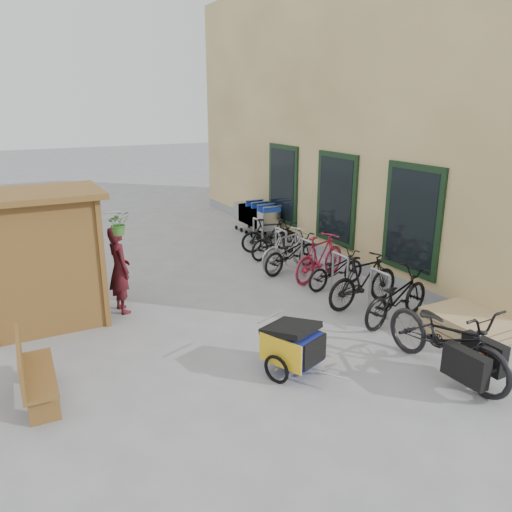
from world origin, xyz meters
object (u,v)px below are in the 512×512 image
pallet_stack (465,325)px  bike_5 (287,249)px  bike_4 (291,253)px  bench (32,372)px  child_trailer (293,344)px  bike_6 (276,240)px  bike_3 (320,257)px  bike_1 (364,280)px  bike_0 (397,297)px  shopping_carts (256,215)px  bike_7 (269,235)px  person_kiosk (120,270)px  kiosk (35,241)px  bike_2 (336,269)px  cargo_bike (448,338)px

pallet_stack → bike_5: bearing=100.3°
bike_4 → bike_5: bearing=-16.7°
bench → child_trailer: (3.45, -0.94, 0.01)m
bike_6 → bike_3: bearing=165.7°
bike_4 → bike_6: bike_4 is taller
bike_1 → bike_4: bearing=-1.0°
bike_0 → bike_5: (-0.19, 3.48, 0.02)m
shopping_carts → bike_5: (-0.82, -3.15, -0.12)m
bike_3 → bike_5: bearing=-4.4°
shopping_carts → bike_7: bearing=-106.7°
person_kiosk → child_trailer: bearing=-160.9°
bike_4 → bench: bearing=102.8°
bike_5 → pallet_stack: bearing=176.1°
kiosk → bench: kiosk is taller
kiosk → bike_6: kiosk is taller
pallet_stack → bike_2: bike_2 is taller
person_kiosk → bike_3: bearing=-100.8°
person_kiosk → bike_2: (4.38, -0.85, -0.43)m
kiosk → bike_4: bearing=4.6°
cargo_bike → bike_2: (0.74, 3.67, -0.16)m
bike_4 → bike_7: bearing=-25.4°
pallet_stack → child_trailer: (-3.22, 0.37, 0.24)m
shopping_carts → bike_5: shopping_carts is taller
bench → bike_5: 6.66m
person_kiosk → bike_5: (4.09, 0.69, -0.33)m
pallet_stack → bike_3: bearing=99.1°
cargo_bike → bike_2: bearing=77.3°
pallet_stack → bike_7: bike_7 is taller
bike_3 → child_trailer: bearing=120.7°
person_kiosk → bike_7: (4.41, 2.16, -0.38)m
bike_7 → child_trailer: bearing=164.9°
bike_6 → bike_7: bearing=-22.4°
kiosk → bench: size_ratio=1.79×
child_trailer → bike_5: bearing=38.2°
bike_1 → bike_6: (0.11, 3.61, -0.08)m
child_trailer → bike_1: (2.54, 1.50, 0.07)m
kiosk → bike_4: kiosk is taller
bike_4 → pallet_stack: bearing=176.4°
person_kiosk → bike_3: 4.37m
bike_2 → bike_3: (-0.03, 0.56, 0.12)m
bike_6 → cargo_bike: bearing=159.0°
cargo_bike → bike_3: 4.29m
person_kiosk → bike_0: person_kiosk is taller
kiosk → child_trailer: size_ratio=1.78×
bike_5 → bike_7: 1.50m
person_kiosk → bike_4: size_ratio=0.97×
bench → bike_2: size_ratio=0.91×
bike_0 → bike_4: bearing=-9.6°
kiosk → bike_1: bearing=-19.7°
person_kiosk → bike_0: bearing=-130.1°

